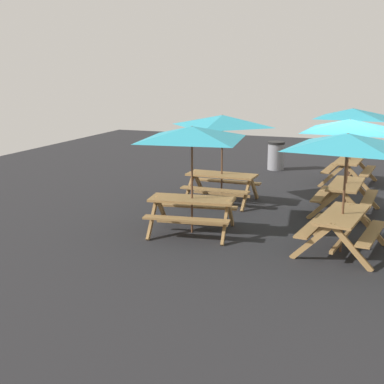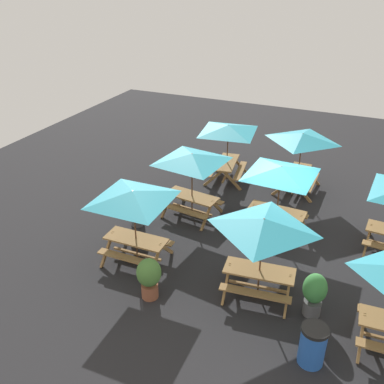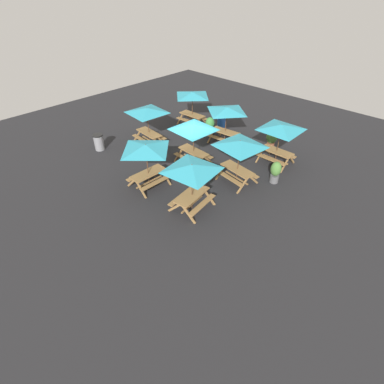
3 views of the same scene
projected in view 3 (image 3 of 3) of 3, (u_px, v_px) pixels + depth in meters
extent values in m
plane|color=#232326|center=(192.00, 160.00, 17.11)|extent=(27.85, 27.85, 0.00)
cube|color=olive|center=(238.00, 169.00, 14.93)|extent=(1.88, 0.93, 0.05)
cube|color=olive|center=(245.00, 170.00, 15.38)|extent=(1.82, 0.49, 0.04)
cube|color=olive|center=(229.00, 178.00, 14.83)|extent=(1.82, 0.49, 0.04)
cube|color=olive|center=(253.00, 179.00, 14.85)|extent=(0.16, 0.80, 0.81)
cube|color=olive|center=(243.00, 185.00, 14.48)|extent=(0.16, 0.80, 0.81)
cube|color=olive|center=(231.00, 167.00, 15.83)|extent=(0.16, 0.80, 0.81)
cube|color=olive|center=(221.00, 171.00, 15.46)|extent=(0.16, 0.80, 0.81)
cube|color=olive|center=(237.00, 178.00, 15.24)|extent=(1.56, 0.27, 0.06)
cylinder|color=brown|center=(238.00, 162.00, 14.69)|extent=(0.04, 0.04, 2.30)
pyramid|color=teal|center=(240.00, 143.00, 14.09)|extent=(2.80, 2.80, 0.28)
cube|color=olive|center=(277.00, 151.00, 16.43)|extent=(1.81, 0.72, 0.05)
cube|color=olive|center=(281.00, 152.00, 16.92)|extent=(1.80, 0.28, 0.04)
cube|color=olive|center=(271.00, 159.00, 16.28)|extent=(1.80, 0.28, 0.04)
cube|color=olive|center=(292.00, 159.00, 16.43)|extent=(0.07, 0.80, 0.81)
cube|color=olive|center=(285.00, 164.00, 16.00)|extent=(0.07, 0.80, 0.81)
cube|color=olive|center=(267.00, 150.00, 17.29)|extent=(0.07, 0.80, 0.81)
cube|color=olive|center=(260.00, 155.00, 16.86)|extent=(0.07, 0.80, 0.81)
cube|color=olive|center=(275.00, 159.00, 16.74)|extent=(1.56, 0.09, 0.06)
cylinder|color=brown|center=(278.00, 144.00, 16.18)|extent=(0.04, 0.04, 2.30)
pyramid|color=teal|center=(281.00, 127.00, 15.58)|extent=(2.83, 2.83, 0.28)
cube|color=olive|center=(192.00, 195.00, 13.20)|extent=(0.94, 1.88, 0.05)
cube|color=olive|center=(182.00, 196.00, 13.64)|extent=(0.51, 1.82, 0.04)
cube|color=olive|center=(202.00, 205.00, 13.12)|extent=(0.51, 1.82, 0.04)
cube|color=olive|center=(195.00, 190.00, 14.10)|extent=(0.80, 0.17, 0.81)
cube|color=olive|center=(208.00, 196.00, 13.76)|extent=(0.80, 0.17, 0.81)
cube|color=olive|center=(175.00, 207.00, 13.09)|extent=(0.80, 0.17, 0.81)
cube|color=olive|center=(188.00, 214.00, 12.74)|extent=(0.80, 0.17, 0.81)
cube|color=olive|center=(192.00, 204.00, 13.51)|extent=(0.28, 1.55, 0.06)
cylinder|color=brown|center=(192.00, 187.00, 12.96)|extent=(0.04, 0.04, 2.30)
pyramid|color=teal|center=(192.00, 167.00, 12.36)|extent=(2.80, 2.80, 0.28)
cube|color=olive|center=(148.00, 173.00, 14.63)|extent=(0.74, 1.82, 0.05)
cube|color=olive|center=(142.00, 174.00, 15.12)|extent=(0.30, 1.81, 0.04)
cube|color=olive|center=(156.00, 183.00, 14.49)|extent=(0.30, 1.81, 0.04)
cube|color=olive|center=(156.00, 171.00, 15.50)|extent=(0.80, 0.08, 0.81)
cube|color=olive|center=(166.00, 176.00, 15.09)|extent=(0.80, 0.08, 0.81)
cube|color=olive|center=(132.00, 183.00, 14.62)|extent=(0.80, 0.08, 0.81)
cube|color=olive|center=(141.00, 189.00, 14.20)|extent=(0.80, 0.08, 0.81)
cube|color=olive|center=(149.00, 182.00, 14.94)|extent=(0.11, 1.56, 0.06)
cylinder|color=brown|center=(148.00, 166.00, 14.39)|extent=(0.04, 0.04, 2.30)
pyramid|color=teal|center=(146.00, 147.00, 13.79)|extent=(2.05, 2.05, 0.28)
cube|color=olive|center=(193.00, 151.00, 16.44)|extent=(1.83, 0.80, 0.05)
cube|color=olive|center=(200.00, 152.00, 16.91)|extent=(1.81, 0.36, 0.04)
cube|color=olive|center=(186.00, 159.00, 16.31)|extent=(1.81, 0.36, 0.04)
cube|color=olive|center=(208.00, 160.00, 16.40)|extent=(0.10, 0.80, 0.81)
cube|color=olive|center=(198.00, 165.00, 16.00)|extent=(0.10, 0.80, 0.81)
cube|color=olive|center=(189.00, 150.00, 17.31)|extent=(0.10, 0.80, 0.81)
cube|color=olive|center=(179.00, 154.00, 16.91)|extent=(0.10, 0.80, 0.81)
cube|color=olive|center=(193.00, 159.00, 16.74)|extent=(1.56, 0.15, 0.06)
cylinder|color=brown|center=(193.00, 144.00, 16.19)|extent=(0.04, 0.04, 2.30)
pyramid|color=teal|center=(193.00, 127.00, 15.59)|extent=(2.82, 2.82, 0.28)
cube|color=olive|center=(225.00, 132.00, 18.44)|extent=(1.87, 0.89, 0.05)
cube|color=olive|center=(230.00, 133.00, 18.97)|extent=(1.82, 0.45, 0.04)
cube|color=olive|center=(220.00, 139.00, 18.26)|extent=(1.82, 0.45, 0.04)
cube|color=olive|center=(239.00, 138.00, 18.51)|extent=(0.15, 0.80, 0.81)
cube|color=olive|center=(232.00, 143.00, 18.05)|extent=(0.15, 0.80, 0.81)
cube|color=olive|center=(218.00, 132.00, 19.28)|extent=(0.15, 0.80, 0.81)
cube|color=olive|center=(211.00, 136.00, 18.81)|extent=(0.15, 0.80, 0.81)
cube|color=olive|center=(225.00, 139.00, 18.75)|extent=(1.56, 0.24, 0.06)
cylinder|color=brown|center=(226.00, 125.00, 18.20)|extent=(0.04, 0.04, 2.30)
pyramid|color=teal|center=(227.00, 109.00, 17.60)|extent=(2.21, 2.21, 0.28)
cube|color=olive|center=(192.00, 114.00, 20.65)|extent=(1.83, 0.78, 0.05)
cube|color=olive|center=(197.00, 116.00, 21.15)|extent=(1.81, 0.34, 0.04)
cube|color=olive|center=(187.00, 121.00, 20.49)|extent=(1.81, 0.34, 0.04)
cube|color=olive|center=(204.00, 121.00, 20.67)|extent=(0.10, 0.80, 0.81)
cube|color=olive|center=(197.00, 124.00, 20.23)|extent=(0.10, 0.80, 0.81)
cube|color=olive|center=(187.00, 115.00, 21.50)|extent=(0.10, 0.80, 0.81)
cube|color=olive|center=(181.00, 118.00, 21.06)|extent=(0.10, 0.80, 0.81)
cube|color=olive|center=(192.00, 122.00, 20.96)|extent=(1.56, 0.14, 0.06)
cylinder|color=brown|center=(192.00, 109.00, 20.40)|extent=(0.04, 0.04, 2.30)
pyramid|color=teal|center=(192.00, 94.00, 19.80)|extent=(2.09, 2.09, 0.28)
cube|color=olive|center=(149.00, 133.00, 18.32)|extent=(1.85, 0.84, 0.05)
cube|color=olive|center=(157.00, 134.00, 18.78)|extent=(1.82, 0.40, 0.04)
cube|color=olive|center=(142.00, 140.00, 18.20)|extent=(1.82, 0.40, 0.04)
cube|color=olive|center=(162.00, 141.00, 18.26)|extent=(0.12, 0.80, 0.81)
cube|color=olive|center=(152.00, 144.00, 17.87)|extent=(0.12, 0.80, 0.81)
cube|color=olive|center=(147.00, 132.00, 19.20)|extent=(0.12, 0.80, 0.81)
cube|color=olive|center=(138.00, 136.00, 18.81)|extent=(0.12, 0.80, 0.81)
cube|color=olive|center=(150.00, 140.00, 18.63)|extent=(1.56, 0.20, 0.06)
cylinder|color=brown|center=(148.00, 126.00, 18.08)|extent=(0.04, 0.04, 2.30)
pyramid|color=teal|center=(147.00, 110.00, 17.48)|extent=(2.82, 2.82, 0.28)
cylinder|color=blue|center=(221.00, 121.00, 20.51)|extent=(0.56, 0.56, 0.90)
cylinder|color=black|center=(222.00, 114.00, 20.22)|extent=(0.59, 0.59, 0.08)
cylinder|color=gray|center=(99.00, 143.00, 17.87)|extent=(0.56, 0.56, 0.90)
cylinder|color=black|center=(97.00, 135.00, 17.58)|extent=(0.59, 0.59, 0.08)
cylinder|color=#59595B|center=(274.00, 179.00, 15.21)|extent=(0.44, 0.44, 0.40)
ellipsoid|color=#4C7F38|center=(276.00, 169.00, 14.86)|extent=(0.53, 0.53, 0.77)
cylinder|color=#59595B|center=(210.00, 132.00, 19.67)|extent=(0.44, 0.44, 0.40)
ellipsoid|color=#3D8C42|center=(210.00, 123.00, 19.31)|extent=(0.58, 0.58, 0.79)
cylinder|color=#935138|center=(270.00, 146.00, 18.07)|extent=(0.44, 0.44, 0.40)
ellipsoid|color=#4C7F38|center=(272.00, 137.00, 17.72)|extent=(0.64, 0.64, 0.77)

